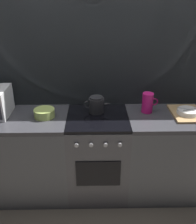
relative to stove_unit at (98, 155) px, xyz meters
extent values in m
plane|color=#6B6054|center=(0.00, 0.00, -0.45)|extent=(8.00, 8.00, 0.00)
cube|color=gray|center=(0.00, 0.33, 0.75)|extent=(3.60, 0.05, 2.40)
cube|color=#A8B2BC|center=(0.00, 0.30, 0.75)|extent=(3.58, 0.01, 2.39)
cube|color=#515459|center=(-0.90, 0.00, -0.02)|extent=(1.20, 0.60, 0.86)
cube|color=#38383D|center=(-0.90, 0.00, 0.43)|extent=(1.20, 0.60, 0.04)
cube|color=#4C4C51|center=(0.00, 0.00, -0.01)|extent=(0.60, 0.60, 0.87)
cube|color=black|center=(0.00, 0.00, 0.44)|extent=(0.59, 0.59, 0.03)
cube|color=black|center=(0.00, -0.30, 0.00)|extent=(0.42, 0.01, 0.28)
cylinder|color=#B7B7BC|center=(-0.19, -0.32, 0.33)|extent=(0.04, 0.02, 0.04)
cylinder|color=#B7B7BC|center=(-0.06, -0.32, 0.33)|extent=(0.04, 0.02, 0.04)
cylinder|color=#B7B7BC|center=(0.06, -0.32, 0.33)|extent=(0.04, 0.02, 0.04)
cylinder|color=#B7B7BC|center=(0.19, -0.32, 0.33)|extent=(0.04, 0.02, 0.04)
cube|color=#515459|center=(0.90, 0.00, -0.02)|extent=(1.20, 0.60, 0.86)
cube|color=#38383D|center=(0.90, 0.00, 0.43)|extent=(1.20, 0.60, 0.04)
cylinder|color=#262628|center=(-0.01, 0.10, 0.53)|extent=(0.15, 0.15, 0.15)
cylinder|color=#262628|center=(-0.01, 0.10, 0.61)|extent=(0.13, 0.13, 0.02)
cone|color=#262628|center=(0.10, 0.10, 0.54)|extent=(0.10, 0.04, 0.05)
torus|color=#262628|center=(-0.10, 0.10, 0.53)|extent=(0.08, 0.01, 0.08)
cylinder|color=#B7D166|center=(-0.52, 0.01, 0.49)|extent=(0.20, 0.20, 0.08)
cylinder|color=#E5197A|center=(0.50, 0.10, 0.55)|extent=(0.11, 0.11, 0.20)
torus|color=#E5197A|center=(0.56, 0.10, 0.56)|extent=(0.08, 0.01, 0.08)
cube|color=tan|center=(0.89, 0.03, 0.46)|extent=(0.30, 0.40, 0.02)
cylinder|color=white|center=(0.89, 0.01, 0.48)|extent=(0.22, 0.22, 0.01)
cylinder|color=white|center=(0.89, 0.01, 0.49)|extent=(0.21, 0.21, 0.01)
cylinder|color=white|center=(0.89, 0.01, 0.51)|extent=(0.21, 0.21, 0.01)
cylinder|color=silver|center=(0.91, 0.01, 0.52)|extent=(0.16, 0.07, 0.01)
cube|color=silver|center=(0.87, 0.02, 0.52)|extent=(0.16, 0.09, 0.00)
camera|label=1|loc=(-0.04, -2.21, 1.56)|focal=40.84mm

